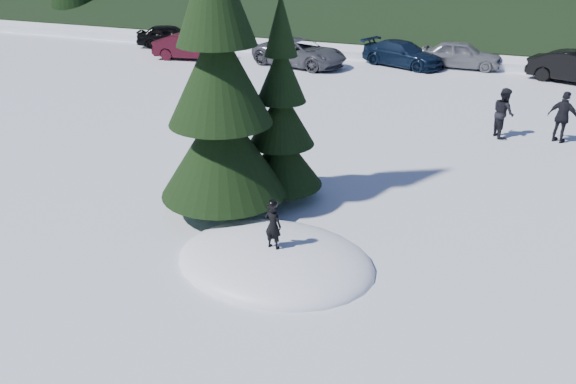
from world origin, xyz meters
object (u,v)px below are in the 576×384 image
at_px(car_4, 461,55).
at_px(car_2, 300,53).
at_px(adult_1, 563,117).
at_px(car_1, 192,47).
at_px(spruce_tall, 219,86).
at_px(adult_0, 503,113).
at_px(spruce_short, 281,124).
at_px(car_0, 170,36).
at_px(car_3, 403,54).
at_px(child_skier, 273,226).

bearing_deg(car_4, car_2, 108.36).
distance_m(adult_1, car_1, 20.72).
xyz_separation_m(spruce_tall, adult_0, (6.24, 9.07, -2.44)).
relative_size(spruce_short, car_0, 1.29).
bearing_deg(car_2, adult_1, -110.12).
bearing_deg(adult_1, spruce_short, 73.21).
xyz_separation_m(adult_0, car_0, (-20.75, 10.57, -0.17)).
height_order(spruce_short, car_2, spruce_short).
bearing_deg(car_3, car_2, 132.34).
height_order(spruce_short, car_3, spruce_short).
xyz_separation_m(adult_1, car_0, (-22.68, 10.41, -0.18)).
relative_size(spruce_tall, car_2, 1.63).
bearing_deg(car_0, adult_1, -136.77).
bearing_deg(spruce_tall, spruce_short, 54.46).
xyz_separation_m(adult_0, adult_1, (1.92, 0.16, 0.01)).
relative_size(car_2, car_3, 1.14).
height_order(adult_1, car_2, adult_1).
height_order(adult_1, car_4, adult_1).
bearing_deg(spruce_tall, child_skier, -41.40).
height_order(spruce_tall, car_4, spruce_tall).
relative_size(spruce_short, car_1, 1.23).
distance_m(spruce_tall, adult_1, 12.56).
xyz_separation_m(spruce_short, adult_1, (7.16, 7.84, -1.21)).
relative_size(adult_1, car_1, 0.41).
bearing_deg(adult_0, child_skier, 132.99).
xyz_separation_m(spruce_short, car_1, (-12.15, 15.36, -1.38)).
height_order(adult_1, car_0, adult_1).
distance_m(adult_0, car_3, 11.92).
xyz_separation_m(child_skier, car_1, (-13.39, 18.73, -0.28)).
bearing_deg(adult_0, spruce_short, 118.59).
xyz_separation_m(car_0, car_2, (9.79, -2.21, 0.02)).
relative_size(adult_0, adult_1, 0.99).
distance_m(spruce_tall, spruce_short, 2.11).
height_order(car_2, car_3, car_2).
height_order(car_0, car_4, car_4).
relative_size(spruce_short, child_skier, 5.11).
relative_size(car_2, car_4, 1.25).
bearing_deg(car_4, adult_0, -167.12).
distance_m(adult_0, adult_1, 1.93).
bearing_deg(spruce_short, car_2, 109.66).
bearing_deg(car_0, car_3, -112.62).
relative_size(spruce_tall, car_0, 2.07).
bearing_deg(adult_0, car_0, 35.92).
distance_m(adult_0, car_1, 19.01).
distance_m(car_1, car_4, 15.08).
bearing_deg(car_0, car_1, -152.75).
height_order(car_3, car_4, car_4).
height_order(spruce_short, adult_1, spruce_short).
bearing_deg(car_2, car_1, 108.33).
bearing_deg(car_1, car_2, -93.81).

